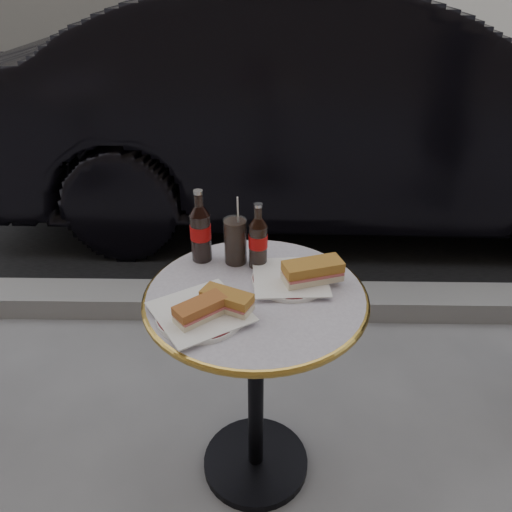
{
  "coord_description": "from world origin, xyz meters",
  "views": [
    {
      "loc": [
        0.02,
        -1.13,
        1.52
      ],
      "look_at": [
        0.0,
        0.05,
        0.82
      ],
      "focal_mm": 35.0,
      "sensor_mm": 36.0,
      "label": 1
    }
  ],
  "objects_px": {
    "bistro_table": "(256,389)",
    "plate_right": "(290,279)",
    "cola_bottle_left": "(200,226)",
    "parked_car": "(349,107)",
    "plate_left": "(201,314)",
    "cola_bottle_right": "(258,236)",
    "cola_glass": "(235,241)"
  },
  "relations": [
    {
      "from": "bistro_table",
      "to": "plate_right",
      "type": "bearing_deg",
      "value": 31.47
    },
    {
      "from": "cola_bottle_left",
      "to": "parked_car",
      "type": "height_order",
      "value": "parked_car"
    },
    {
      "from": "bistro_table",
      "to": "plate_left",
      "type": "bearing_deg",
      "value": -142.29
    },
    {
      "from": "plate_left",
      "to": "cola_bottle_left",
      "type": "distance_m",
      "value": 0.31
    },
    {
      "from": "bistro_table",
      "to": "cola_bottle_left",
      "type": "height_order",
      "value": "cola_bottle_left"
    },
    {
      "from": "plate_right",
      "to": "parked_car",
      "type": "xyz_separation_m",
      "value": [
        0.45,
        2.01,
        -0.02
      ]
    },
    {
      "from": "plate_left",
      "to": "plate_right",
      "type": "height_order",
      "value": "same"
    },
    {
      "from": "cola_bottle_right",
      "to": "parked_car",
      "type": "distance_m",
      "value": 2.0
    },
    {
      "from": "parked_car",
      "to": "cola_glass",
      "type": "bearing_deg",
      "value": 163.02
    },
    {
      "from": "cola_bottle_right",
      "to": "cola_glass",
      "type": "height_order",
      "value": "cola_bottle_right"
    },
    {
      "from": "plate_left",
      "to": "cola_bottle_left",
      "type": "xyz_separation_m",
      "value": [
        -0.03,
        0.28,
        0.11
      ]
    },
    {
      "from": "cola_glass",
      "to": "parked_car",
      "type": "xyz_separation_m",
      "value": [
        0.61,
        1.9,
        -0.08
      ]
    },
    {
      "from": "bistro_table",
      "to": "cola_bottle_right",
      "type": "xyz_separation_m",
      "value": [
        0.0,
        0.14,
        0.47
      ]
    },
    {
      "from": "cola_bottle_left",
      "to": "plate_right",
      "type": "bearing_deg",
      "value": -24.1
    },
    {
      "from": "plate_left",
      "to": "cola_bottle_left",
      "type": "bearing_deg",
      "value": 95.57
    },
    {
      "from": "bistro_table",
      "to": "parked_car",
      "type": "xyz_separation_m",
      "value": [
        0.55,
        2.07,
        0.35
      ]
    },
    {
      "from": "cola_bottle_left",
      "to": "cola_bottle_right",
      "type": "xyz_separation_m",
      "value": [
        0.17,
        -0.03,
        -0.01
      ]
    },
    {
      "from": "plate_left",
      "to": "cola_bottle_left",
      "type": "relative_size",
      "value": 1.01
    },
    {
      "from": "plate_right",
      "to": "cola_bottle_left",
      "type": "bearing_deg",
      "value": 155.9
    },
    {
      "from": "plate_left",
      "to": "parked_car",
      "type": "xyz_separation_m",
      "value": [
        0.69,
        2.17,
        -0.02
      ]
    },
    {
      "from": "cola_bottle_left",
      "to": "cola_bottle_right",
      "type": "relative_size",
      "value": 1.12
    },
    {
      "from": "plate_right",
      "to": "cola_bottle_left",
      "type": "height_order",
      "value": "cola_bottle_left"
    },
    {
      "from": "cola_glass",
      "to": "parked_car",
      "type": "bearing_deg",
      "value": 72.09
    },
    {
      "from": "plate_left",
      "to": "cola_bottle_right",
      "type": "relative_size",
      "value": 1.14
    },
    {
      "from": "plate_left",
      "to": "plate_right",
      "type": "distance_m",
      "value": 0.29
    },
    {
      "from": "plate_left",
      "to": "parked_car",
      "type": "relative_size",
      "value": 0.05
    },
    {
      "from": "plate_right",
      "to": "cola_bottle_left",
      "type": "relative_size",
      "value": 0.96
    },
    {
      "from": "bistro_table",
      "to": "parked_car",
      "type": "relative_size",
      "value": 0.17
    },
    {
      "from": "cola_bottle_left",
      "to": "cola_glass",
      "type": "xyz_separation_m",
      "value": [
        0.1,
        -0.01,
        -0.04
      ]
    },
    {
      "from": "bistro_table",
      "to": "cola_glass",
      "type": "relative_size",
      "value": 5.16
    },
    {
      "from": "cola_glass",
      "to": "cola_bottle_right",
      "type": "bearing_deg",
      "value": -17.8
    },
    {
      "from": "cola_bottle_left",
      "to": "parked_car",
      "type": "bearing_deg",
      "value": 69.18
    }
  ]
}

